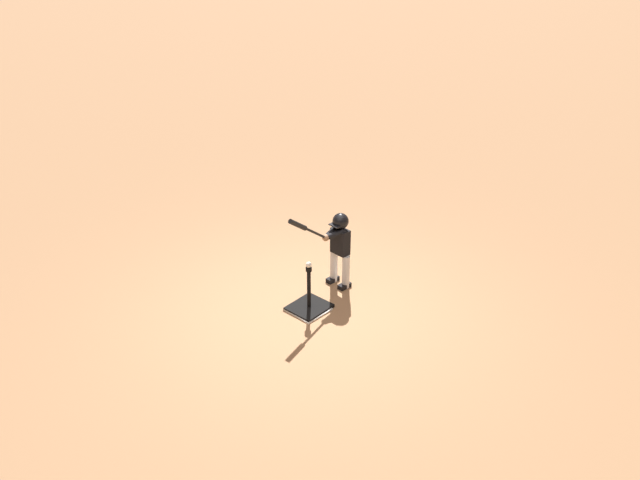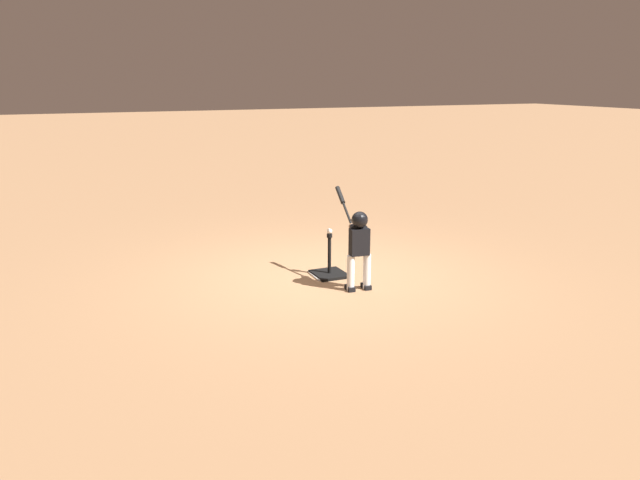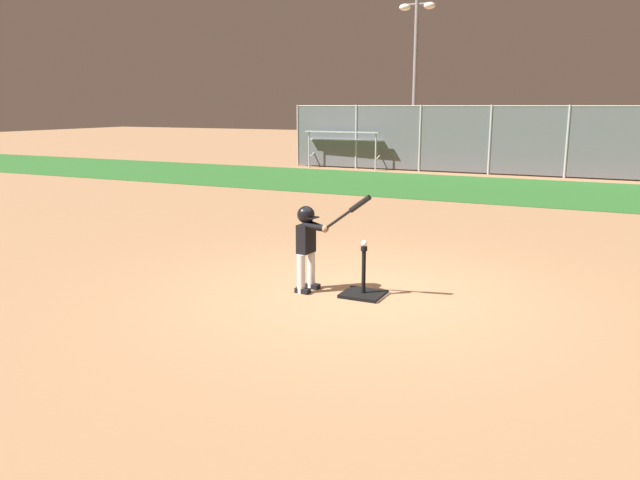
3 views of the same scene
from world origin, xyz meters
The scene contains 5 objects.
ground_plane centered at (0.00, 0.00, 0.00)m, with size 90.00×90.00×0.00m, color #99704C.
home_plate centered at (0.05, -0.03, 0.01)m, with size 0.44×0.44×0.02m, color white.
batting_tee centered at (0.01, -0.04, 0.07)m, with size 0.48×0.44×0.60m.
batter_child centered at (-0.66, -0.14, 0.67)m, with size 0.96×0.34×1.24m.
baseball centered at (0.01, -0.04, 0.64)m, with size 0.07×0.07×0.07m, color white.
Camera 2 is at (-7.54, 3.46, 2.69)m, focal length 35.00 mm.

